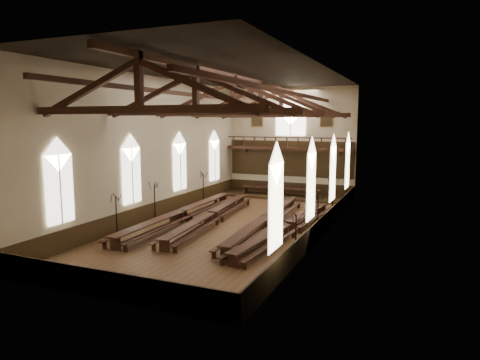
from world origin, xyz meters
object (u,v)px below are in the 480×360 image
(refectory_row_a, at_px, (181,213))
(candelabrum_left_mid, at_px, (155,209))
(refectory_row_b, at_px, (211,215))
(candelabrum_left_far, at_px, (203,194))
(refectory_row_d, at_px, (288,226))
(candelabrum_right_near, at_px, (296,242))
(candelabrum_right_far, at_px, (333,205))
(refectory_row_c, at_px, (266,219))
(dais, at_px, (280,196))
(candelabrum_left_near, at_px, (117,223))
(candelabrum_right_mid, at_px, (318,221))
(high_table, at_px, (280,189))

(refectory_row_a, distance_m, candelabrum_left_mid, 1.85)
(refectory_row_b, relative_size, candelabrum_left_far, 5.35)
(refectory_row_d, distance_m, candelabrum_right_near, 4.14)
(refectory_row_d, xyz_separation_m, candelabrum_right_far, (1.56, 5.91, 0.34))
(refectory_row_c, relative_size, dais, 1.30)
(candelabrum_left_near, bearing_deg, candelabrum_right_far, 42.66)
(refectory_row_a, bearing_deg, dais, 74.06)
(refectory_row_b, height_order, candelabrum_left_mid, candelabrum_left_mid)
(candelabrum_left_far, height_order, candelabrum_right_mid, candelabrum_left_far)
(refectory_row_b, relative_size, high_table, 2.00)
(refectory_row_b, height_order, candelabrum_right_near, candelabrum_right_near)
(high_table, height_order, candelabrum_right_mid, candelabrum_right_mid)
(candelabrum_right_mid, bearing_deg, candelabrum_left_mid, -172.72)
(dais, distance_m, candelabrum_right_far, 8.69)
(candelabrum_left_mid, xyz_separation_m, candelabrum_right_near, (11.10, -3.58, -0.16))
(candelabrum_left_near, relative_size, candelabrum_left_mid, 0.92)
(refectory_row_d, height_order, candelabrum_left_mid, candelabrum_left_mid)
(candelabrum_left_far, relative_size, candelabrum_right_far, 0.94)
(refectory_row_c, xyz_separation_m, refectory_row_d, (1.84, -1.06, -0.03))
(candelabrum_left_far, distance_m, candelabrum_right_far, 11.14)
(refectory_row_b, xyz_separation_m, candelabrum_left_far, (-3.78, 6.06, 0.28))
(refectory_row_b, height_order, candelabrum_right_far, candelabrum_right_far)
(high_table, bearing_deg, candelabrum_right_mid, -61.51)
(refectory_row_b, bearing_deg, high_table, 83.26)
(high_table, xyz_separation_m, candelabrum_left_far, (-5.13, -5.29, 0.05))
(refectory_row_d, xyz_separation_m, candelabrum_left_near, (-9.54, -4.31, 0.25))
(refectory_row_b, distance_m, candelabrum_left_far, 7.15)
(candelabrum_right_near, bearing_deg, refectory_row_c, 124.81)
(refectory_row_d, height_order, candelabrum_right_far, candelabrum_right_far)
(refectory_row_b, xyz_separation_m, candelabrum_right_far, (7.32, 5.09, 0.33))
(refectory_row_c, relative_size, candelabrum_left_far, 5.44)
(dais, bearing_deg, candelabrum_right_near, -69.53)
(refectory_row_b, relative_size, candelabrum_right_far, 5.03)
(refectory_row_b, xyz_separation_m, candelabrum_right_mid, (7.32, 0.34, 0.17))
(candelabrum_left_near, relative_size, candelabrum_right_far, 0.89)
(candelabrum_right_near, bearing_deg, candelabrum_right_mid, 90.00)
(candelabrum_left_near, relative_size, candelabrum_right_mid, 1.10)
(refectory_row_a, xyz_separation_m, candelabrum_left_far, (-1.74, 6.57, 0.23))
(refectory_row_a, relative_size, high_table, 2.08)
(high_table, bearing_deg, candelabrum_right_near, -69.53)
(refectory_row_a, bearing_deg, candelabrum_left_mid, -161.83)
(high_table, distance_m, candelabrum_right_mid, 12.53)
(candelabrum_right_near, bearing_deg, candelabrum_left_near, -177.52)
(refectory_row_a, relative_size, candelabrum_left_near, 5.84)
(candelabrum_right_mid, bearing_deg, candelabrum_left_near, -153.74)
(high_table, distance_m, candelabrum_left_near, 17.26)
(dais, relative_size, candelabrum_left_far, 4.19)
(candelabrum_left_near, height_order, candelabrum_right_mid, candelabrum_left_near)
(candelabrum_left_mid, distance_m, candelabrum_right_far, 12.70)
(candelabrum_left_mid, height_order, candelabrum_left_far, candelabrum_left_mid)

